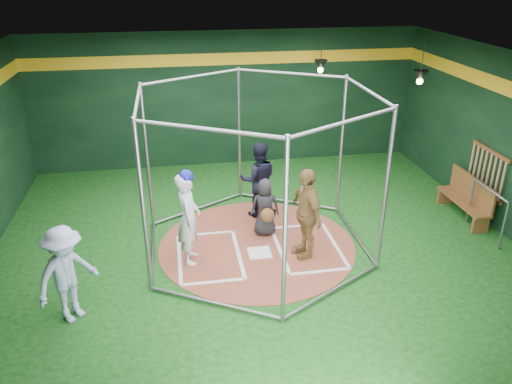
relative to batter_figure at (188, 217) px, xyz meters
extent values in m
cube|color=#0D3D0E|center=(1.29, 0.32, -0.91)|extent=(10.00, 9.00, 0.02)
cube|color=black|center=(1.29, 0.32, 2.60)|extent=(10.00, 9.00, 0.02)
cube|color=black|center=(1.29, 4.82, 0.85)|extent=(10.00, 0.10, 3.50)
cube|color=black|center=(1.29, -4.18, 0.85)|extent=(10.00, 0.10, 3.50)
cube|color=black|center=(6.29, 0.32, 0.85)|extent=(0.10, 9.00, 3.50)
cube|color=gold|center=(1.29, 4.79, 1.90)|extent=(10.00, 0.01, 0.30)
cylinder|color=brown|center=(1.29, 0.32, -0.90)|extent=(3.80, 3.80, 0.01)
cube|color=white|center=(1.29, 0.02, -0.89)|extent=(0.43, 0.43, 0.01)
cube|color=white|center=(0.34, 0.92, -0.89)|extent=(1.10, 0.07, 0.01)
cube|color=white|center=(0.34, -0.78, -0.89)|extent=(1.10, 0.07, 0.01)
cube|color=white|center=(-0.21, 0.07, -0.89)|extent=(0.07, 1.70, 0.01)
cube|color=white|center=(0.89, 0.07, -0.89)|extent=(0.07, 1.70, 0.01)
cube|color=white|center=(2.24, 0.92, -0.89)|extent=(1.10, 0.07, 0.01)
cube|color=white|center=(2.24, -0.78, -0.89)|extent=(1.10, 0.07, 0.01)
cube|color=white|center=(1.69, 0.07, -0.89)|extent=(0.07, 1.70, 0.01)
cube|color=white|center=(2.79, 0.07, -0.89)|extent=(0.07, 1.70, 0.01)
cylinder|color=gray|center=(3.28, 1.47, 0.60)|extent=(0.07, 0.07, 3.00)
cylinder|color=gray|center=(1.29, 2.62, 0.60)|extent=(0.07, 0.07, 3.00)
cylinder|color=gray|center=(-0.70, 1.47, 0.60)|extent=(0.07, 0.07, 3.00)
cylinder|color=gray|center=(-0.70, -0.83, 0.60)|extent=(0.07, 0.07, 3.00)
cylinder|color=gray|center=(1.29, -1.98, 0.60)|extent=(0.07, 0.07, 3.00)
cylinder|color=gray|center=(3.28, -0.83, 0.60)|extent=(0.07, 0.07, 3.00)
cylinder|color=gray|center=(2.28, 2.04, 2.05)|extent=(2.02, 1.20, 0.06)
cylinder|color=gray|center=(2.28, 2.04, -0.85)|extent=(2.02, 1.20, 0.06)
cylinder|color=gray|center=(0.29, 2.04, 2.05)|extent=(2.02, 1.20, 0.06)
cylinder|color=gray|center=(0.29, 2.04, -0.85)|extent=(2.02, 1.20, 0.06)
cylinder|color=gray|center=(-0.70, 0.32, 2.05)|extent=(0.06, 2.30, 0.06)
cylinder|color=gray|center=(-0.70, 0.32, -0.85)|extent=(0.06, 2.30, 0.06)
cylinder|color=gray|center=(0.29, -1.41, 2.05)|extent=(2.02, 1.20, 0.06)
cylinder|color=gray|center=(0.29, -1.41, -0.85)|extent=(2.02, 1.20, 0.06)
cylinder|color=gray|center=(2.28, -1.41, 2.05)|extent=(2.02, 1.20, 0.06)
cylinder|color=gray|center=(2.28, -1.41, -0.85)|extent=(2.02, 1.20, 0.06)
cylinder|color=gray|center=(3.28, 0.32, 2.05)|extent=(0.06, 2.30, 0.06)
cylinder|color=gray|center=(3.28, 0.32, -0.85)|extent=(0.06, 2.30, 0.06)
cube|color=brown|center=(6.23, 0.72, 0.60)|extent=(0.05, 1.25, 0.08)
cube|color=brown|center=(6.23, 0.72, -0.30)|extent=(0.05, 1.25, 0.08)
cylinder|color=tan|center=(6.21, 0.17, 0.15)|extent=(0.06, 0.06, 0.85)
cylinder|color=tan|center=(6.21, 0.33, 0.15)|extent=(0.06, 0.06, 0.85)
cylinder|color=tan|center=(6.21, 0.48, 0.15)|extent=(0.06, 0.06, 0.85)
cylinder|color=tan|center=(6.21, 0.64, 0.15)|extent=(0.06, 0.06, 0.85)
cylinder|color=tan|center=(6.21, 0.80, 0.15)|extent=(0.06, 0.06, 0.85)
cylinder|color=tan|center=(6.21, 0.96, 0.15)|extent=(0.06, 0.06, 0.85)
cylinder|color=tan|center=(6.21, 1.11, 0.15)|extent=(0.06, 0.06, 0.85)
cylinder|color=tan|center=(6.21, 1.27, 0.15)|extent=(0.06, 0.06, 0.85)
cone|color=black|center=(3.49, 3.92, 1.85)|extent=(0.34, 0.34, 0.22)
sphere|color=#FFD899|center=(3.49, 3.92, 1.72)|extent=(0.14, 0.14, 0.14)
cylinder|color=black|center=(3.49, 3.92, 2.20)|extent=(0.02, 0.02, 0.70)
cone|color=black|center=(5.29, 2.32, 1.85)|extent=(0.34, 0.34, 0.22)
sphere|color=#FFD899|center=(5.29, 2.32, 1.72)|extent=(0.14, 0.14, 0.14)
cylinder|color=black|center=(5.29, 2.32, 2.20)|extent=(0.02, 0.02, 0.70)
imported|color=silver|center=(0.00, 0.00, -0.03)|extent=(0.46, 0.66, 1.72)
sphere|color=navy|center=(0.00, 0.00, 0.77)|extent=(0.26, 0.26, 0.26)
imported|color=tan|center=(2.11, -0.15, -0.03)|extent=(0.62, 1.07, 1.72)
imported|color=black|center=(1.53, 0.75, -0.30)|extent=(0.62, 0.45, 1.18)
sphere|color=brown|center=(1.53, 0.50, -0.35)|extent=(0.28, 0.28, 0.28)
imported|color=black|center=(1.54, 1.60, -0.07)|extent=(0.83, 0.66, 1.64)
imported|color=#A8B9DF|center=(-1.87, -1.32, -0.12)|extent=(1.13, 1.14, 1.58)
cube|color=brown|center=(5.84, 0.75, -0.54)|extent=(0.37, 1.58, 0.05)
cube|color=brown|center=(5.99, 0.75, -0.25)|extent=(0.05, 1.58, 0.53)
cube|color=brown|center=(5.84, 0.05, -0.73)|extent=(0.35, 0.07, 0.35)
cube|color=brown|center=(5.84, 1.46, -0.73)|extent=(0.35, 0.07, 0.35)
cylinder|color=gray|center=(5.84, -0.60, -0.40)|extent=(0.05, 0.05, 1.01)
cylinder|color=gray|center=(5.84, 0.52, -0.40)|extent=(0.05, 0.05, 1.01)
cylinder|color=gray|center=(5.84, -0.04, 0.08)|extent=(0.05, 1.12, 0.05)
camera|label=1|loc=(-0.15, -7.93, 4.10)|focal=35.00mm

